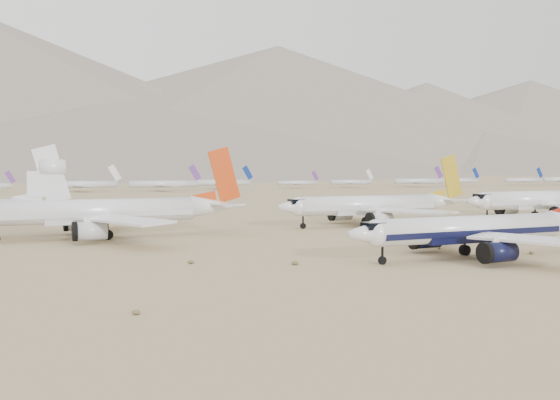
# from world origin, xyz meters

# --- Properties ---
(ground) EXTENTS (7000.00, 7000.00, 0.00)m
(ground) POSITION_xyz_m (0.00, 0.00, 0.00)
(ground) COLOR #907A53
(ground) RESTS_ON ground
(main_airliner) EXTENTS (46.76, 45.67, 16.50)m
(main_airliner) POSITION_xyz_m (14.05, 2.25, 4.54)
(main_airliner) COLOR white
(main_airliner) RESTS_ON ground
(row2_navy_widebody) EXTENTS (53.71, 52.52, 19.11)m
(row2_navy_widebody) POSITION_xyz_m (81.95, 52.48, 5.33)
(row2_navy_widebody) COLOR white
(row2_navy_widebody) RESTS_ON ground
(row2_gold_tail) EXTENTS (50.34, 49.23, 17.92)m
(row2_gold_tail) POSITION_xyz_m (28.16, 55.91, 5.01)
(row2_gold_tail) COLOR white
(row2_gold_tail) RESTS_ON ground
(row2_orange_tail) EXTENTS (53.44, 52.28, 19.06)m
(row2_orange_tail) POSITION_xyz_m (-36.57, 54.80, 5.35)
(row2_orange_tail) COLOR white
(row2_orange_tail) RESTS_ON ground
(distant_storage_row) EXTENTS (657.07, 59.92, 14.15)m
(distant_storage_row) POSITION_xyz_m (57.41, 308.12, 4.34)
(distant_storage_row) COLOR silver
(distant_storage_row) RESTS_ON ground
(mountain_range) EXTENTS (7354.00, 3024.00, 470.00)m
(mountain_range) POSITION_xyz_m (70.18, 1648.01, 190.32)
(mountain_range) COLOR slate
(mountain_range) RESTS_ON ground
(foothills) EXTENTS (4637.50, 1395.00, 155.00)m
(foothills) POSITION_xyz_m (526.68, 1100.00, 67.15)
(foothills) COLOR slate
(foothills) RESTS_ON ground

